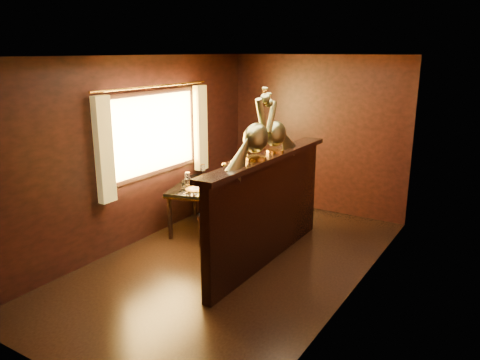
# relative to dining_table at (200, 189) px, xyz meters

# --- Properties ---
(ground) EXTENTS (5.00, 5.00, 0.00)m
(ground) POSITION_rel_dining_table_xyz_m (1.06, -0.76, -0.60)
(ground) COLOR black
(ground) RESTS_ON ground
(room_shell) EXTENTS (3.04, 5.04, 2.52)m
(room_shell) POSITION_rel_dining_table_xyz_m (0.97, -0.75, 0.98)
(room_shell) COLOR black
(room_shell) RESTS_ON ground
(partition) EXTENTS (0.26, 2.70, 1.36)m
(partition) POSITION_rel_dining_table_xyz_m (1.38, -0.46, 0.11)
(partition) COLOR black
(partition) RESTS_ON ground
(dining_table) EXTENTS (1.00, 1.29, 0.87)m
(dining_table) POSITION_rel_dining_table_xyz_m (0.00, 0.00, 0.00)
(dining_table) COLOR black
(dining_table) RESTS_ON ground
(chair_left) EXTENTS (0.48, 0.50, 1.20)m
(chair_left) POSITION_rel_dining_table_xyz_m (0.68, -0.34, 0.02)
(chair_left) COLOR black
(chair_left) RESTS_ON ground
(chair_right) EXTENTS (0.52, 0.54, 1.31)m
(chair_right) POSITION_rel_dining_table_xyz_m (0.94, -0.53, 0.08)
(chair_right) COLOR black
(chair_right) RESTS_ON ground
(peacock_left) EXTENTS (0.25, 0.68, 0.80)m
(peacock_left) POSITION_rel_dining_table_xyz_m (1.38, -0.77, 1.16)
(peacock_left) COLOR #1C5543
(peacock_left) RESTS_ON partition
(peacock_right) EXTENTS (0.23, 0.62, 0.74)m
(peacock_right) POSITION_rel_dining_table_xyz_m (1.38, -0.30, 1.12)
(peacock_right) COLOR #1C5543
(peacock_right) RESTS_ON partition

